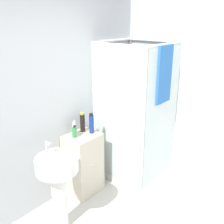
% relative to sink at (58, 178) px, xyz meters
% --- Properties ---
extents(wall_back, '(6.40, 0.06, 2.50)m').
position_rel_sink_xyz_m(wall_back, '(0.18, 0.48, 0.62)').
color(wall_back, silver).
rests_on(wall_back, ground_plane).
extents(shower_enclosure, '(0.84, 0.87, 1.92)m').
position_rel_sink_xyz_m(shower_enclosure, '(1.37, -0.05, -0.08)').
color(shower_enclosure, white).
rests_on(shower_enclosure, ground_plane).
extents(vanity_cabinet, '(0.42, 0.38, 0.82)m').
position_rel_sink_xyz_m(vanity_cabinet, '(0.62, 0.27, -0.22)').
color(vanity_cabinet, beige).
rests_on(vanity_cabinet, ground_plane).
extents(sink, '(0.44, 0.44, 1.00)m').
position_rel_sink_xyz_m(sink, '(0.00, 0.00, 0.00)').
color(sink, white).
rests_on(sink, ground_plane).
extents(soap_dispenser, '(0.06, 0.06, 0.16)m').
position_rel_sink_xyz_m(soap_dispenser, '(0.52, 0.30, 0.26)').
color(soap_dispenser, green).
rests_on(soap_dispenser, vanity_cabinet).
extents(shampoo_bottle_tall_black, '(0.06, 0.06, 0.26)m').
position_rel_sink_xyz_m(shampoo_bottle_tall_black, '(0.70, 0.34, 0.32)').
color(shampoo_bottle_tall_black, black).
rests_on(shampoo_bottle_tall_black, vanity_cabinet).
extents(shampoo_bottle_blue, '(0.06, 0.06, 0.26)m').
position_rel_sink_xyz_m(shampoo_bottle_blue, '(0.75, 0.22, 0.32)').
color(shampoo_bottle_blue, navy).
rests_on(shampoo_bottle_blue, vanity_cabinet).
extents(lotion_bottle_white, '(0.04, 0.05, 0.19)m').
position_rel_sink_xyz_m(lotion_bottle_white, '(0.58, 0.36, 0.28)').
color(lotion_bottle_white, white).
rests_on(lotion_bottle_white, vanity_cabinet).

